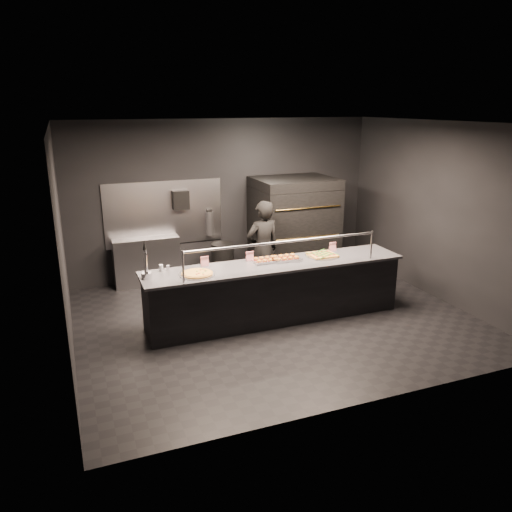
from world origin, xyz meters
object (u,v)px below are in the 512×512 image
Objects in this scene: fire_extinguisher at (210,223)px; worker at (263,249)px; pizza_oven at (294,227)px; beer_tap at (146,268)px; trash_bin at (223,262)px; prep_shelf at (147,261)px; round_pizza at (197,274)px; service_counter at (275,291)px; slider_tray_b at (286,258)px; towel_dispenser at (180,200)px; slider_tray_a at (266,260)px; square_pizza at (322,255)px.

worker reaches higher than fire_extinguisher.
worker is (-1.00, -0.89, -0.12)m from pizza_oven.
worker is (2.15, 0.98, -0.23)m from beer_tap.
pizza_oven reaches higher than trash_bin.
fire_extinguisher is at bearing 3.66° from prep_shelf.
fire_extinguisher reaches higher than round_pizza.
slider_tray_b is (0.22, 0.12, 0.48)m from service_counter.
service_counter is 2.41× the size of worker.
towel_dispenser is 1.89m from worker.
prep_shelf is 1.31m from towel_dispenser.
service_counter reaches higher than prep_shelf.
slider_tray_a is at bearing -83.67° from fire_extinguisher.
worker is at bearing -68.49° from fire_extinguisher.
prep_shelf is 2.90m from slider_tray_b.
beer_tap reaches higher than slider_tray_b.
service_counter is 7.80× the size of square_pizza.
worker is (0.55, -1.39, -0.21)m from fire_extinguisher.
towel_dispenser is 0.63× the size of beer_tap.
pizza_oven is 3.14m from round_pizza.
round_pizza is (-1.25, -0.07, 0.47)m from service_counter.
service_counter is 8.12× the size of fire_extinguisher.
round_pizza is 0.72× the size of trash_bin.
round_pizza is (0.35, -2.39, 0.49)m from prep_shelf.
round_pizza is 1.81m from worker.
slider_tray_a reaches higher than trash_bin.
round_pizza reaches higher than prep_shelf.
service_counter is 2.50m from fire_extinguisher.
pizza_oven is at bearing 57.73° from service_counter.
trash_bin is at bearing 117.74° from square_pizza.
trash_bin is (-0.10, 1.93, -0.59)m from slider_tray_a.
slider_tray_a reaches higher than prep_shelf.
prep_shelf is 3.35m from square_pizza.
fire_extinguisher is 0.96× the size of slider_tray_b.
slider_tray_b is at bearing -4.63° from slider_tray_a.
worker reaches higher than service_counter.
slider_tray_b reaches higher than slider_tray_a.
fire_extinguisher is 2.63m from round_pizza.
fire_extinguisher is 0.98× the size of round_pizza.
square_pizza is at bearing -3.55° from slider_tray_b.
prep_shelf is 2.46m from round_pizza.
beer_tap is (-1.95, 0.04, 0.61)m from service_counter.
towel_dispenser is at bearing -178.96° from fire_extinguisher.
service_counter is 11.71× the size of towel_dispenser.
towel_dispenser is 0.21× the size of worker.
prep_shelf is 0.71× the size of worker.
square_pizza is (2.10, 0.16, 0.00)m from round_pizza.
prep_shelf is 2.39m from beer_tap.
round_pizza is (-0.35, -2.46, -0.61)m from towel_dispenser.
slider_tray_a is 0.58× the size of trash_bin.
fire_extinguisher is at bearing 162.11° from pizza_oven.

